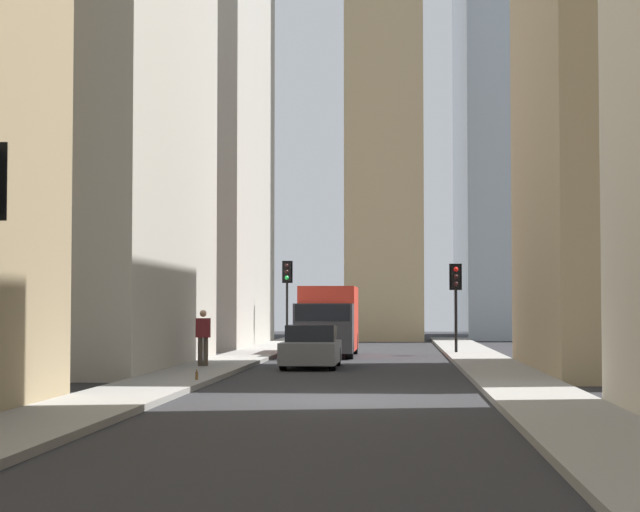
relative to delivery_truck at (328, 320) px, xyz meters
The scene contains 12 objects.
ground_plane 21.00m from the delivery_truck, behind, with size 135.00×135.00×0.00m, color #262628.
sidewalk_right 21.17m from the delivery_truck, behind, with size 90.00×2.20×0.14m, color gray.
sidewalk_left 21.76m from the delivery_truck, 164.23° to the right, with size 90.00×2.20×0.14m, color gray.
building_right_midfar 15.05m from the delivery_truck, 134.99° to the left, with size 13.81×10.50×18.06m.
building_right_far 20.32m from the delivery_truck, 41.03° to the left, with size 14.80×10.50×32.35m.
church_spire 27.57m from the delivery_truck, ahead, with size 5.08×5.08×35.85m.
delivery_truck is the anchor object (origin of this frame).
hatchback_grey 8.61m from the delivery_truck, behind, with size 4.30×1.78×1.42m.
traffic_light_midblock 5.56m from the delivery_truck, 76.87° to the right, with size 0.43×0.52×3.67m.
traffic_light_far_junction 9.98m from the delivery_truck, 15.44° to the left, with size 0.43×0.52×4.16m.
pedestrian 10.70m from the delivery_truck, 161.88° to the left, with size 0.26×0.44×1.77m.
discarded_bottle 17.08m from the delivery_truck, behind, with size 0.07×0.07×0.27m.
Camera 1 is at (-24.36, -1.47, 2.00)m, focal length 62.60 mm.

